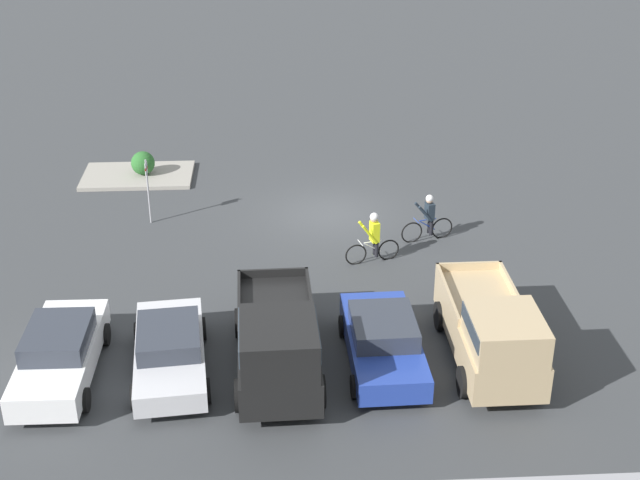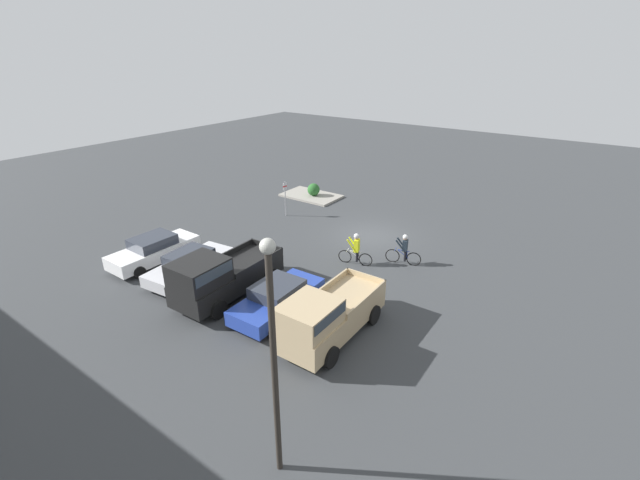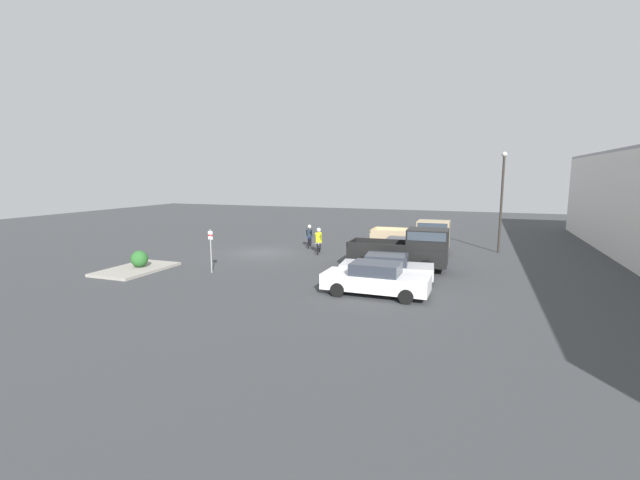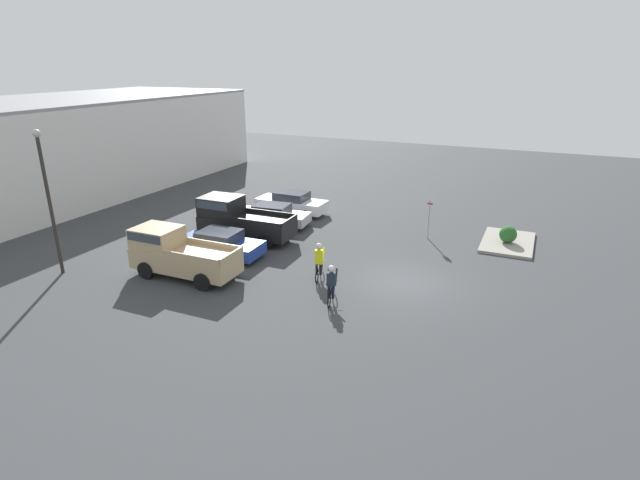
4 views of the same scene
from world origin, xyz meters
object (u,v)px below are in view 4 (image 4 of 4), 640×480
(pickup_truck_1, at_px, (238,218))
(lamppost, at_px, (48,192))
(pickup_truck_0, at_px, (177,252))
(sedan_0, at_px, (220,244))
(sedan_2, at_px, (292,203))
(fire_lane_sign, at_px, (429,214))
(shrub, at_px, (508,234))
(sedan_1, at_px, (272,215))
(cyclist_1, at_px, (331,284))
(cyclist_0, at_px, (319,260))

(pickup_truck_1, height_order, lamppost, lamppost)
(pickup_truck_0, bearing_deg, sedan_0, -8.59)
(sedan_2, distance_m, fire_lane_sign, 9.49)
(sedan_2, height_order, fire_lane_sign, fire_lane_sign)
(shrub, bearing_deg, lamppost, 123.81)
(sedan_0, height_order, sedan_1, sedan_0)
(sedan_2, bearing_deg, pickup_truck_0, 178.67)
(pickup_truck_0, distance_m, sedan_2, 11.22)
(pickup_truck_1, bearing_deg, cyclist_1, -123.10)
(pickup_truck_1, bearing_deg, cyclist_0, -116.01)
(sedan_0, xyz_separation_m, sedan_2, (8.40, 0.16, 0.04))
(pickup_truck_0, bearing_deg, cyclist_1, -87.11)
(pickup_truck_1, distance_m, shrub, 15.08)
(shrub, bearing_deg, sedan_2, 88.08)
(cyclist_0, distance_m, cyclist_1, 2.52)
(pickup_truck_0, height_order, shrub, pickup_truck_0)
(cyclist_0, bearing_deg, fire_lane_sign, -24.31)
(sedan_1, xyz_separation_m, cyclist_0, (-5.98, -5.90, 0.22))
(cyclist_0, xyz_separation_m, shrub, (8.32, -7.67, -0.29))
(cyclist_1, height_order, shrub, cyclist_1)
(shrub, bearing_deg, sedan_0, 120.52)
(cyclist_1, xyz_separation_m, shrub, (10.36, -6.18, -0.23))
(sedan_1, bearing_deg, lamppost, 151.85)
(sedan_1, relative_size, cyclist_1, 2.57)
(cyclist_0, bearing_deg, lamppost, 111.45)
(cyclist_0, bearing_deg, pickup_truck_1, 63.99)
(cyclist_0, height_order, fire_lane_sign, fire_lane_sign)
(sedan_0, relative_size, cyclist_1, 2.47)
(cyclist_0, bearing_deg, shrub, -42.66)
(sedan_1, xyz_separation_m, cyclist_1, (-8.01, -7.38, 0.16))
(lamppost, distance_m, shrub, 23.34)
(pickup_truck_1, height_order, sedan_2, pickup_truck_1)
(cyclist_1, distance_m, lamppost, 13.61)
(cyclist_0, height_order, cyclist_1, cyclist_0)
(sedan_1, bearing_deg, pickup_truck_1, 168.10)
(pickup_truck_1, xyz_separation_m, lamppost, (-7.69, 5.03, 2.79))
(pickup_truck_1, height_order, sedan_1, pickup_truck_1)
(sedan_0, distance_m, cyclist_1, 7.68)
(shrub, bearing_deg, fire_lane_sign, 100.06)
(pickup_truck_1, bearing_deg, sedan_2, -5.30)
(cyclist_1, height_order, lamppost, lamppost)
(pickup_truck_1, bearing_deg, fire_lane_sign, -66.04)
(cyclist_0, bearing_deg, cyclist_1, -143.79)
(sedan_2, height_order, cyclist_0, cyclist_0)
(pickup_truck_0, relative_size, sedan_1, 1.09)
(shrub, bearing_deg, cyclist_1, 149.18)
(sedan_1, height_order, cyclist_0, cyclist_0)
(fire_lane_sign, bearing_deg, sedan_0, 127.93)
(pickup_truck_1, xyz_separation_m, cyclist_0, (-3.17, -6.49, -0.30))
(sedan_1, relative_size, lamppost, 0.70)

